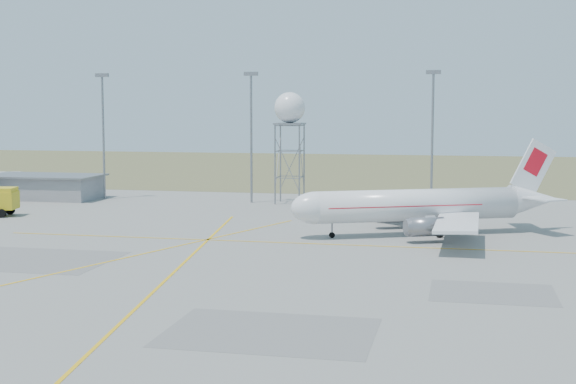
# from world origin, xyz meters

# --- Properties ---
(ground) EXTENTS (400.00, 400.00, 0.00)m
(ground) POSITION_xyz_m (0.00, 0.00, 0.00)
(ground) COLOR gray
(ground) RESTS_ON ground
(grass_strip) EXTENTS (400.00, 120.00, 0.03)m
(grass_strip) POSITION_xyz_m (0.00, 140.00, 0.01)
(grass_strip) COLOR #525A31
(grass_strip) RESTS_ON ground
(building_grey) EXTENTS (19.00, 10.00, 3.90)m
(building_grey) POSITION_xyz_m (-45.00, 64.00, 1.97)
(building_grey) COLOR gray
(building_grey) RESTS_ON ground
(mast_a) EXTENTS (2.20, 0.50, 20.50)m
(mast_a) POSITION_xyz_m (-35.00, 66.00, 12.07)
(mast_a) COLOR gray
(mast_a) RESTS_ON ground
(mast_b) EXTENTS (2.20, 0.50, 20.50)m
(mast_b) POSITION_xyz_m (-10.00, 66.00, 12.07)
(mast_b) COLOR gray
(mast_b) RESTS_ON ground
(mast_c) EXTENTS (2.20, 0.50, 20.50)m
(mast_c) POSITION_xyz_m (18.00, 66.00, 12.07)
(mast_c) COLOR gray
(mast_c) RESTS_ON ground
(airliner_main) EXTENTS (31.48, 29.32, 11.27)m
(airliner_main) POSITION_xyz_m (17.77, 39.01, 3.45)
(airliner_main) COLOR silver
(airliner_main) RESTS_ON ground
(radar_tower) EXTENTS (4.79, 4.79, 17.35)m
(radar_tower) POSITION_xyz_m (-3.92, 66.46, 9.74)
(radar_tower) COLOR gray
(radar_tower) RESTS_ON ground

